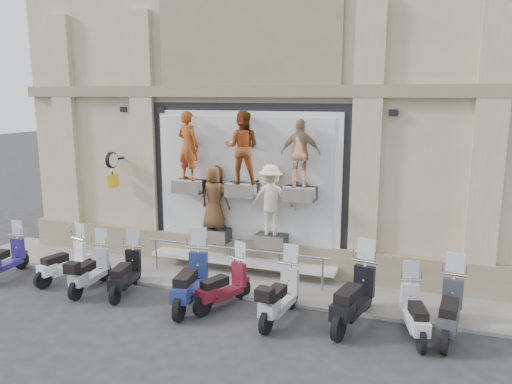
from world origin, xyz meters
TOP-DOWN VIEW (x-y plane):
  - ground at (0.00, 0.00)m, footprint 90.00×90.00m
  - sidewalk at (0.00, 2.10)m, footprint 16.00×2.20m
  - building at (0.00, 7.00)m, footprint 14.00×8.60m
  - shop_vitrine at (0.08, 2.73)m, footprint 5.60×0.88m
  - guard_rail at (0.00, 2.00)m, footprint 5.06×0.10m
  - clock_sign_bracket at (-3.90, 2.47)m, footprint 0.10×0.80m
  - scooter_a at (-5.87, 0.30)m, footprint 0.68×1.77m
  - scooter_b at (-4.19, 0.59)m, footprint 0.87×1.80m
  - scooter_c at (-3.15, 0.30)m, footprint 0.67×1.79m
  - scooter_d at (-2.21, 0.42)m, footprint 0.88×1.85m
  - scooter_e at (-0.37, 0.26)m, footprint 0.91×2.15m
  - scooter_f at (0.34, 0.47)m, footprint 1.12×1.82m
  - scooter_g at (1.75, 0.25)m, footprint 0.75×1.93m
  - scooter_h at (3.27, 0.55)m, footprint 1.04×2.20m
  - scooter_i at (4.50, 0.46)m, footprint 0.92×1.80m
  - scooter_j at (5.15, 0.67)m, footprint 0.76×1.99m

SIDE VIEW (x-z plane):
  - ground at x=0.00m, z-range 0.00..0.00m
  - sidewalk at x=0.00m, z-range 0.00..0.08m
  - guard_rail at x=0.00m, z-range 0.00..0.93m
  - scooter_a at x=-5.87m, z-range 0.00..1.40m
  - scooter_i at x=4.50m, z-range 0.00..1.41m
  - scooter_b at x=-4.19m, z-range 0.00..1.41m
  - scooter_c at x=-3.15m, z-range 0.00..1.42m
  - scooter_f at x=0.34m, z-range 0.00..1.42m
  - scooter_d at x=-2.21m, z-range 0.00..1.44m
  - scooter_g at x=1.75m, z-range 0.00..1.53m
  - scooter_j at x=5.15m, z-range 0.00..1.58m
  - scooter_e at x=-0.37m, z-range 0.00..1.69m
  - scooter_h at x=3.27m, z-range 0.00..1.72m
  - shop_vitrine at x=0.08m, z-range 0.31..4.61m
  - clock_sign_bracket at x=-3.90m, z-range 2.29..3.31m
  - building at x=0.00m, z-range 0.00..12.00m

